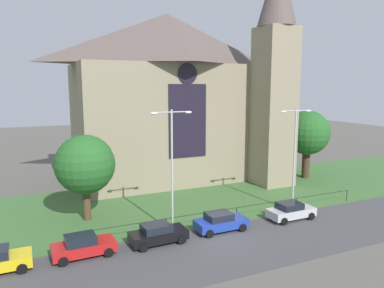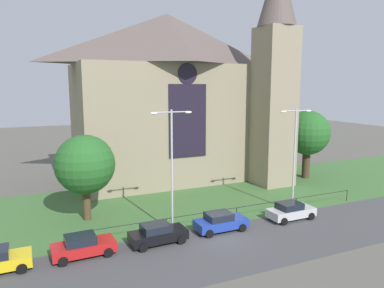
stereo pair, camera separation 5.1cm
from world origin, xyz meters
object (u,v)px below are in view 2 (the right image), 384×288
(streetlamp_near, at_px, (172,157))
(parked_car_black, at_px, (158,234))
(parked_car_blue, at_px, (220,222))
(church_building, at_px, (176,96))
(parked_car_red, at_px, (83,246))
(streetlamp_far, at_px, (295,148))
(parked_car_silver, at_px, (291,211))
(tree_right_far, at_px, (307,133))
(tree_left_near, at_px, (85,165))

(streetlamp_near, relative_size, parked_car_black, 2.28)
(streetlamp_near, bearing_deg, parked_car_blue, -21.76)
(church_building, xyz_separation_m, streetlamp_near, (-6.76, -16.08, -4.22))
(church_building, bearing_deg, parked_car_red, -128.27)
(church_building, distance_m, streetlamp_far, 17.44)
(parked_car_red, bearing_deg, streetlamp_far, 2.35)
(streetlamp_far, height_order, parked_car_silver, streetlamp_far)
(tree_right_far, relative_size, parked_car_red, 1.99)
(streetlamp_far, relative_size, parked_car_silver, 2.25)
(church_building, bearing_deg, parked_car_silver, -78.43)
(parked_car_blue, height_order, parked_car_silver, same)
(parked_car_red, bearing_deg, tree_left_near, 77.12)
(streetlamp_near, bearing_deg, parked_car_black, -137.77)
(tree_left_near, bearing_deg, tree_right_far, 7.76)
(tree_right_far, bearing_deg, church_building, 155.62)
(streetlamp_near, bearing_deg, parked_car_red, -168.00)
(tree_right_far, xyz_separation_m, streetlamp_near, (-21.68, -9.31, 0.39))
(tree_right_far, bearing_deg, parked_car_red, -159.40)
(tree_right_far, bearing_deg, streetlamp_far, -136.31)
(church_building, height_order, tree_left_near, church_building)
(tree_left_near, distance_m, parked_car_red, 8.30)
(church_building, xyz_separation_m, tree_right_far, (14.92, -6.76, -4.61))
(church_building, xyz_separation_m, parked_car_red, (-13.88, -17.59, -9.53))
(streetlamp_far, distance_m, parked_car_red, 19.80)
(church_building, height_order, parked_car_black, church_building)
(church_building, bearing_deg, tree_right_far, -24.38)
(tree_left_near, height_order, tree_right_far, tree_right_far)
(tree_right_far, relative_size, parked_car_black, 1.99)
(tree_right_far, distance_m, streetlamp_near, 23.60)
(tree_left_near, height_order, parked_car_black, tree_left_near)
(tree_left_near, xyz_separation_m, tree_right_far, (27.46, 3.74, 0.80))
(parked_car_black, xyz_separation_m, parked_car_silver, (12.19, -0.03, 0.00))
(streetlamp_far, xyz_separation_m, parked_car_silver, (-1.54, -1.66, -5.18))
(streetlamp_near, height_order, parked_car_red, streetlamp_near)
(tree_left_near, xyz_separation_m, parked_car_red, (-1.34, -7.08, -4.11))
(church_building, relative_size, parked_car_red, 6.10)
(parked_car_silver, bearing_deg, tree_right_far, 43.63)
(parked_car_blue, xyz_separation_m, parked_car_silver, (6.83, -0.24, 0.00))
(streetlamp_far, distance_m, parked_car_silver, 5.66)
(tree_right_far, bearing_deg, parked_car_silver, -135.82)
(tree_right_far, height_order, parked_car_black, tree_right_far)
(tree_right_far, height_order, parked_car_blue, tree_right_far)
(church_building, xyz_separation_m, parked_car_blue, (-3.20, -17.50, -9.53))
(tree_left_near, bearing_deg, streetlamp_far, -17.46)
(streetlamp_far, distance_m, parked_car_black, 14.77)
(church_building, relative_size, parked_car_silver, 6.17)
(tree_left_near, relative_size, parked_car_black, 1.74)
(tree_left_near, bearing_deg, church_building, 39.95)
(church_building, bearing_deg, streetlamp_near, -112.81)
(streetlamp_far, height_order, parked_car_black, streetlamp_far)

